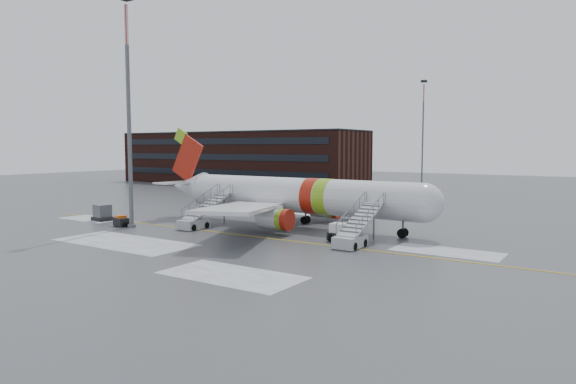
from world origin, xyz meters
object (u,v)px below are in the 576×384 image
Objects in this scene: airliner at (291,196)px; light_mast_near at (129,109)px; airstair_fwd at (354,234)px; airstair_aft at (198,218)px; baggage_tractor at (121,222)px; pushback_tug at (342,233)px; uld_container at (102,213)px.

light_mast_near reaches higher than airliner.
airstair_fwd and airstair_aft have the same top height.
baggage_tractor is (-26.63, -3.79, -0.55)m from airstair_fwd.
airliner is 19.78m from light_mast_near.
airstair_aft is at bearing -139.54° from airliner.
airstair_aft is at bearing 29.06° from light_mast_near.
airliner reaches higher than pushback_tug.
airstair_aft is 8.92m from baggage_tractor.
airliner reaches higher than airstair_aft.
airstair_aft is 3.05× the size of uld_container.
baggage_tractor is (-8.05, -3.79, -0.55)m from airstair_aft.
airstair_fwd is 1.00× the size of airstair_aft.
airstair_fwd is at bearing 8.09° from baggage_tractor.
light_mast_near is at bearing -144.38° from airliner.
airstair_fwd is at bearing 8.19° from light_mast_near.
airstair_fwd is 27.92m from light_mast_near.
pushback_tug is at bearing 12.77° from light_mast_near.
light_mast_near is (-25.08, -3.61, 11.74)m from airstair_fwd.
baggage_tractor is (-15.71, -10.32, -2.91)m from airliner.
airstair_fwd is 26.91m from baggage_tractor.
airstair_aft is (-7.66, -6.54, -2.35)m from airliner.
airstair_fwd is at bearing -30.90° from airliner.
airstair_fwd is at bearing -39.25° from pushback_tug.
airstair_aft is 2.56× the size of pushback_tug.
light_mast_near is (-14.16, -10.15, 9.38)m from airliner.
light_mast_near is at bearing -171.81° from airstair_fwd.
uld_container is at bearing -176.23° from airstair_fwd.
light_mast_near reaches higher than uld_container.
airliner is 14.55× the size of baggage_tractor.
airstair_fwd is 2.56× the size of pushback_tug.
airstair_aft is (-18.58, 0.00, 0.00)m from airstair_fwd.
airstair_fwd is 3.20× the size of baggage_tractor.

